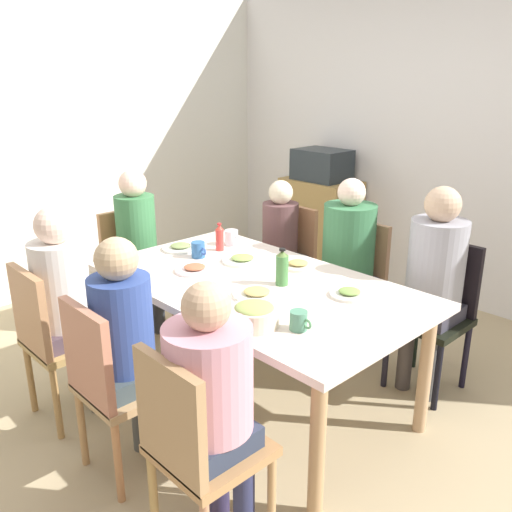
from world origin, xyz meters
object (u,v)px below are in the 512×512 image
person_6 (64,295)px  plate_4 (181,247)px  person_2 (138,240)px  person_0 (279,243)px  side_cabinet (319,227)px  cup_1 (299,321)px  person_5 (126,337)px  chair_2 (133,264)px  chair_3 (438,307)px  person_3 (434,273)px  person_1 (211,392)px  dining_table (256,294)px  microwave (322,165)px  plate_2 (349,293)px  chair_1 (194,444)px  plate_0 (195,269)px  chair_6 (53,335)px  plate_3 (298,265)px  chair_0 (287,258)px  cup_3 (210,290)px  cup_0 (232,238)px  chair_5 (111,380)px  plate_5 (242,259)px  bowl_0 (254,315)px  bottle_0 (220,238)px  plate_1 (257,294)px  bottle_1 (282,268)px  cup_2 (198,250)px  person_4 (347,251)px  chair_4 (354,280)px

person_6 → plate_4: 0.88m
person_2 → person_6: 1.02m
person_0 → side_cabinet: bearing=115.9°
person_2 → cup_1: 1.80m
person_0 → person_5: bearing=-69.4°
chair_2 → plate_4: size_ratio=3.79×
side_cabinet → chair_3: bearing=-30.1°
person_3 → person_1: bearing=-90.0°
dining_table → microwave: bearing=120.9°
person_0 → plate_2: size_ratio=5.48×
chair_1 → plate_0: size_ratio=3.96×
dining_table → person_2: (-1.22, 0.00, 0.05)m
person_5 → side_cabinet: size_ratio=1.31×
chair_6 → microwave: bearing=100.8°
plate_3 → person_2: bearing=-164.1°
chair_0 → plate_2: 1.33m
cup_3 → cup_0: bearing=131.8°
chair_5 → person_6: bearing=171.6°
chair_2 → chair_3: bearing=25.4°
person_3 → plate_5: person_3 is taller
chair_3 → person_3: size_ratio=0.72×
chair_1 → chair_0: bearing=124.1°
bowl_0 → bottle_0: (-0.96, 0.60, 0.03)m
chair_2 → chair_5: same height
person_5 → cup_3: size_ratio=9.43×
person_1 → person_5: person_5 is taller
person_3 → chair_1: bearing=-90.0°
person_5 → cup_0: bearing=117.3°
plate_1 → plate_2: size_ratio=1.22×
chair_0 → bottle_1: (0.75, -0.84, 0.33)m
chair_6 → person_2: bearing=123.1°
bowl_0 → cup_2: (-0.94, 0.41, -0.00)m
person_4 → chair_3: bearing=8.2°
person_5 → cup_2: (-0.55, 0.85, 0.10)m
person_2 → plate_4: 0.46m
person_4 → person_2: bearing=-145.8°
person_3 → chair_6: 2.15m
chair_0 → plate_1: (0.77, -1.05, 0.25)m
chair_4 → chair_0: bearing=180.0°
person_0 → plate_2: bearing=-29.1°
chair_3 → person_3: person_3 is taller
person_5 → bottle_1: person_5 is taller
cup_3 → person_4: bearing=89.6°
person_3 → person_2: bearing=-155.8°
chair_5 → cup_1: chair_5 is taller
person_5 → cup_3: person_5 is taller
chair_3 → person_5: (-0.62, -1.74, 0.19)m
cup_2 → dining_table: bearing=-3.0°
person_0 → person_5: size_ratio=0.95×
chair_4 → person_5: person_5 is taller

